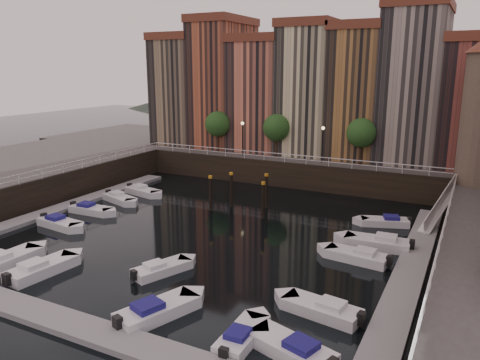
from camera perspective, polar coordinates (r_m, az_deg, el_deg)
The scene contains 26 objects.
ground at distance 40.52m, azimuth -3.07°, elevation -6.01°, with size 200.00×200.00×0.00m, color black.
quay_far at distance 63.20m, azimuth 8.78°, elevation 2.44°, with size 80.00×20.00×3.00m, color black.
dock_left at distance 49.57m, azimuth -20.15°, elevation -2.95°, with size 2.00×28.00×0.35m, color gray.
dock_right at distance 34.82m, azimuth 20.17°, elevation -9.96°, with size 2.00×28.00×0.35m, color gray.
dock_near at distance 28.37m, azimuth -21.18°, elevation -15.64°, with size 30.00×2.00×0.35m, color gray.
mountains at distance 144.15m, azimuth 20.35°, elevation 10.56°, with size 145.00×100.00×18.00m.
far_terrace at distance 58.73m, azimuth 11.45°, elevation 10.79°, with size 48.70×10.30×17.50m.
promenade_trees at distance 55.59m, azimuth 5.10°, elevation 6.33°, with size 21.20×3.20×5.20m.
street_lamps at distance 54.64m, azimuth 5.01°, elevation 5.47°, with size 10.36×0.36×4.18m.
railings at distance 43.58m, azimuth 0.07°, elevation 0.61°, with size 36.08×34.04×0.52m.
gangway at distance 44.59m, azimuth 23.30°, elevation -2.71°, with size 2.78×8.32×3.73m.
mooring_pilings at distance 45.11m, azimuth 0.31°, elevation -1.74°, with size 5.89×3.60×3.78m.
boat_left_1 at distance 43.83m, azimuth -21.17°, elevation -4.92°, with size 4.71×2.13×1.06m.
boat_left_2 at distance 46.95m, azimuth -17.78°, elevation -3.44°, with size 4.60×1.84×1.05m.
boat_left_3 at distance 50.01m, azimuth -14.52°, elevation -2.18°, with size 4.63×2.84×1.04m.
boat_left_4 at distance 52.30m, azimuth -11.82°, elevation -1.33°, with size 4.77×2.57×1.07m.
boat_right_0 at distance 24.09m, azimuth 6.45°, elevation -19.82°, with size 4.92×3.01×1.10m.
boat_right_1 at distance 27.61m, azimuth 10.10°, elevation -15.27°, with size 4.86×2.41×1.09m.
boat_right_2 at distance 35.06m, azimuth 14.21°, elevation -9.00°, with size 4.84×2.25×1.09m.
boat_right_3 at distance 37.90m, azimuth 16.54°, elevation -7.36°, with size 5.23×2.15×1.19m.
boat_right_4 at distance 43.28m, azimuth 17.36°, elevation -4.88°, with size 4.38×2.79×0.99m.
boat_near_0 at distance 37.02m, azimuth -26.73°, elevation -8.81°, with size 2.04×5.25×1.20m.
boat_near_1 at distance 34.69m, azimuth -23.11°, elevation -9.92°, with size 2.34×5.20×1.17m.
boat_near_2 at distance 27.42m, azimuth -10.18°, elevation -15.43°, with size 3.35×5.18×1.17m.
boat_near_3 at distance 24.99m, azimuth 0.19°, elevation -18.51°, with size 1.59×4.18×0.96m.
boat_extra_749 at distance 32.57m, azimuth -9.64°, elevation -10.64°, with size 2.97×4.36×0.99m.
Camera 1 is at (19.21, -32.97, 13.63)m, focal length 35.00 mm.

